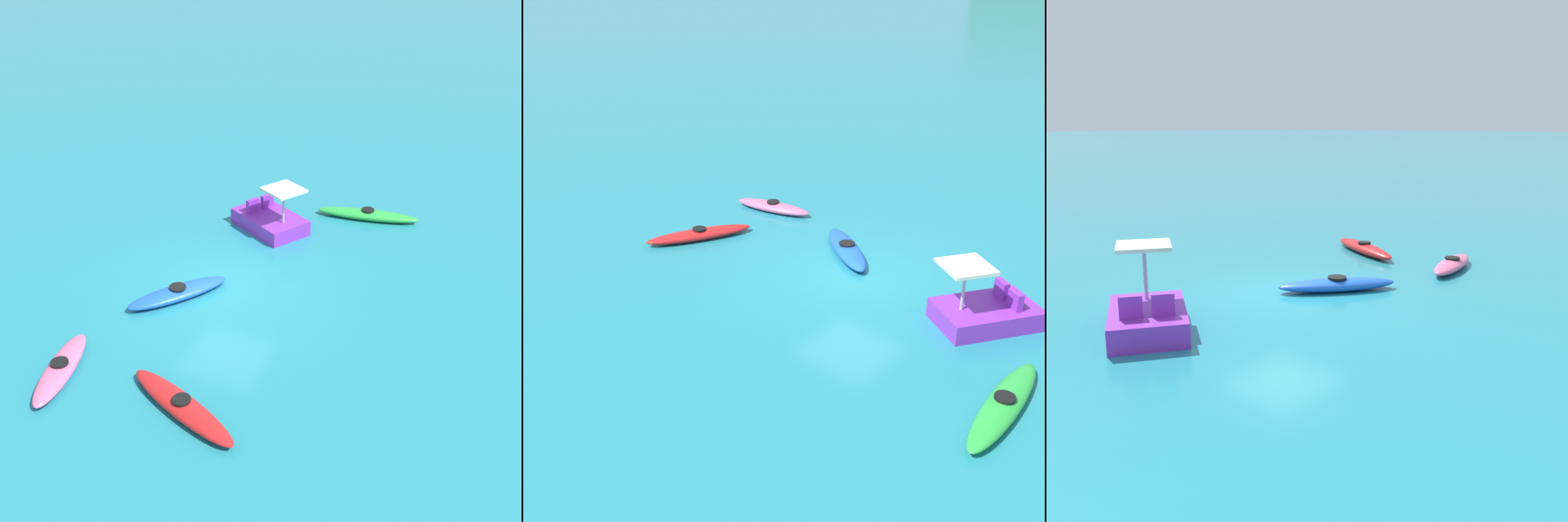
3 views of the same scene
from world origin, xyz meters
The scene contains 6 objects.
ground_plane centered at (0.00, 0.00, 0.00)m, with size 600.00×600.00×0.00m, color teal.
kayak_red centered at (-5.02, -1.21, 0.16)m, with size 1.99×3.29×0.37m.
kayak_pink centered at (-4.91, 2.02, 0.16)m, with size 2.79×1.27×0.37m.
kayak_blue centered at (-0.97, 0.99, 0.16)m, with size 2.84×2.37×0.37m.
kayak_green centered at (5.81, -2.75, 0.16)m, with size 1.05×3.49×0.37m.
pedal_boat_purple centered at (3.92, 0.10, 0.34)m, with size 2.54×2.83×1.68m.
Camera 2 is at (9.90, -13.74, 8.63)m, focal length 46.88 mm.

